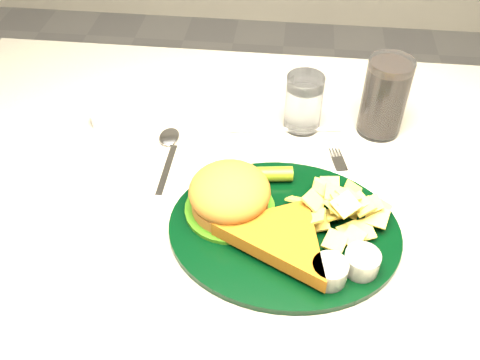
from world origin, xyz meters
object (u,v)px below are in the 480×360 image
object	(u,v)px
water_glass	(304,103)
cola_glass	(385,97)
table	(249,311)
dinner_plate	(285,214)
fork_napkin	(337,194)

from	to	relation	value
water_glass	cola_glass	distance (m)	0.14
table	dinner_plate	size ratio (longest dim) A/B	3.55
water_glass	cola_glass	size ratio (longest dim) A/B	0.73
water_glass	cola_glass	world-z (taller)	cola_glass
table	cola_glass	size ratio (longest dim) A/B	8.54
water_glass	dinner_plate	bearing A→B (deg)	-94.11
dinner_plate	cola_glass	world-z (taller)	cola_glass
cola_glass	dinner_plate	bearing A→B (deg)	-120.69
dinner_plate	water_glass	bearing A→B (deg)	87.97
fork_napkin	table	bearing A→B (deg)	159.32
table	dinner_plate	distance (m)	0.43
dinner_plate	cola_glass	distance (m)	0.30
cola_glass	fork_napkin	bearing A→B (deg)	-113.16
cola_glass	fork_napkin	size ratio (longest dim) A/B	0.90
table	cola_glass	xyz separation A→B (m)	(0.21, 0.16, 0.45)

